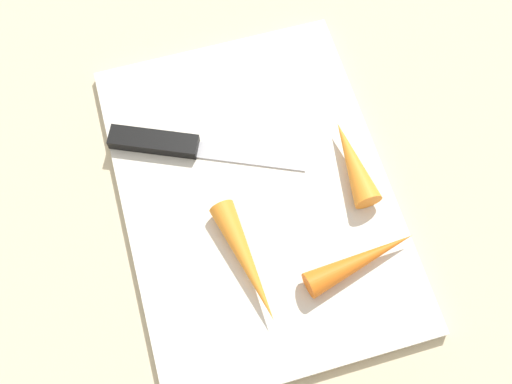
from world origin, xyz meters
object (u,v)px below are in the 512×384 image
Objects in this scene: knife at (167,144)px; carrot_longest at (247,262)px; carrot_shortest at (352,160)px; carrot_medium at (361,260)px; cutting_board at (256,194)px.

knife is 0.15m from carrot_longest.
carrot_medium is at bearing 164.84° from carrot_shortest.
carrot_longest reaches higher than knife.
carrot_medium is at bearing -25.48° from knife.
carrot_shortest is at bearing 65.42° from carrot_medium.
carrot_longest is 0.15m from carrot_shortest.
carrot_medium is (0.10, 0.07, 0.02)m from cutting_board.
carrot_medium is at bearing 37.15° from cutting_board.
carrot_shortest is 0.10m from carrot_medium.
knife is (-0.07, -0.07, 0.01)m from cutting_board.
carrot_longest is (0.14, 0.04, 0.01)m from knife.
carrot_shortest is at bearing 1.30° from knife.
carrot_shortest is (-0.07, 0.13, 0.00)m from carrot_longest.
carrot_longest is at bearing -22.40° from cutting_board.
knife is at bearing -135.01° from cutting_board.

